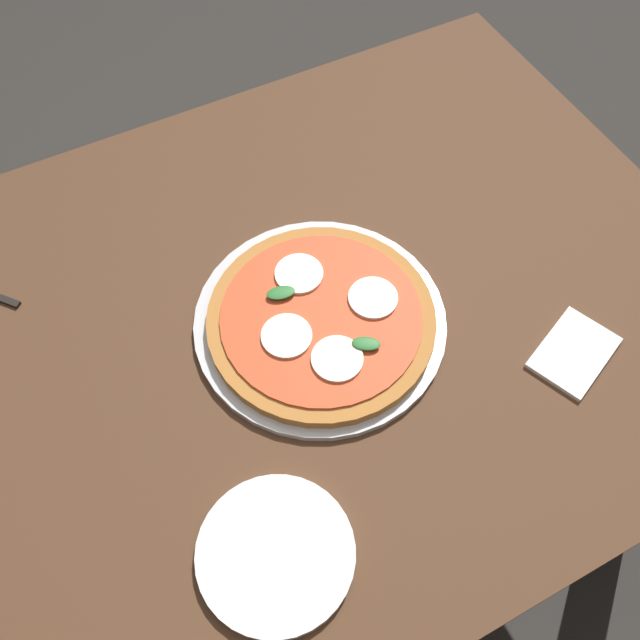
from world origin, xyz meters
name	(u,v)px	position (x,y,z in m)	size (l,w,h in m)	color
ground_plane	(330,468)	(0.00, 0.00, 0.00)	(6.00, 6.00, 0.00)	#2D2B28
dining_table	(334,335)	(0.00, 0.00, 0.65)	(1.21, 1.00, 0.76)	#4C301E
serving_tray	(320,321)	(0.04, 0.03, 0.77)	(0.38, 0.38, 0.01)	silver
pizza	(321,319)	(0.04, 0.03, 0.78)	(0.34, 0.34, 0.03)	#B27033
plate_white	(276,554)	(0.25, 0.30, 0.77)	(0.20, 0.20, 0.01)	white
napkin	(574,352)	(-0.27, 0.24, 0.76)	(0.13, 0.09, 0.01)	white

